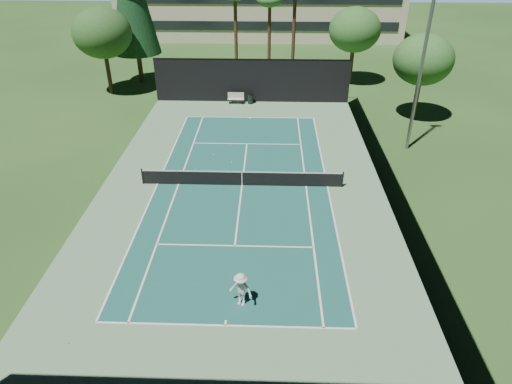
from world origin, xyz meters
TOP-DOWN VIEW (x-y plane):
  - ground at (0.00, 0.00)m, footprint 160.00×160.00m
  - apron_slab at (0.00, 0.00)m, footprint 18.00×32.00m
  - court_surface at (0.00, 0.00)m, footprint 10.97×23.77m
  - court_lines at (0.00, 0.00)m, footprint 11.07×23.87m
  - tennis_net at (0.00, 0.00)m, footprint 12.90×0.10m
  - fence at (0.00, 0.06)m, footprint 18.04×32.05m
  - player at (0.59, -10.60)m, footprint 1.27×1.03m
  - tennis_ball_a at (-6.23, -13.05)m, footprint 0.07×0.07m
  - tennis_ball_b at (-3.30, 2.05)m, footprint 0.07×0.07m
  - tennis_ball_c at (-0.93, 3.26)m, footprint 0.06×0.06m
  - tennis_ball_d at (-2.34, 4.39)m, footprint 0.07×0.07m
  - park_bench at (-1.48, 15.47)m, footprint 1.50×0.45m
  - trash_bin at (-0.12, 15.48)m, footprint 0.56×0.56m
  - palm_b at (1.50, 26.00)m, footprint 2.80×2.80m
  - decid_tree_a at (10.00, 22.00)m, footprint 5.12×5.12m
  - decid_tree_b at (14.00, 12.00)m, footprint 4.80×4.80m
  - decid_tree_c at (-14.00, 18.00)m, footprint 5.44×5.44m
  - campus_building at (0.00, 45.98)m, footprint 40.50×12.50m
  - light_pole at (12.00, 6.00)m, footprint 0.90×0.25m

SIDE VIEW (x-z plane):
  - ground at x=0.00m, z-range 0.00..0.00m
  - apron_slab at x=0.00m, z-range 0.00..0.01m
  - court_surface at x=0.00m, z-range 0.01..0.02m
  - court_lines at x=0.00m, z-range 0.02..0.02m
  - tennis_ball_c at x=-0.93m, z-range 0.00..0.06m
  - tennis_ball_a at x=-6.23m, z-range 0.00..0.07m
  - tennis_ball_d at x=-2.34m, z-range 0.00..0.07m
  - tennis_ball_b at x=-3.30m, z-range 0.00..0.07m
  - trash_bin at x=-0.12m, z-range 0.01..0.95m
  - park_bench at x=-1.48m, z-range 0.03..1.06m
  - tennis_net at x=0.00m, z-range 0.01..1.11m
  - player at x=0.59m, z-range 0.00..1.71m
  - fence at x=0.00m, z-range -0.01..4.02m
  - campus_building at x=0.00m, z-range 0.06..8.36m
  - decid_tree_b at x=14.00m, z-range 1.51..8.65m
  - decid_tree_a at x=10.00m, z-range 1.61..9.23m
  - decid_tree_c at x=-14.00m, z-range 1.72..9.81m
  - light_pole at x=12.00m, z-range 0.35..12.57m
  - palm_b at x=1.50m, z-range 3.15..11.57m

